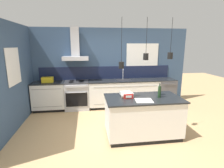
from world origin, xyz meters
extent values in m
plane|color=tan|center=(0.00, 0.00, 0.00)|extent=(16.00, 16.00, 0.00)
cube|color=#354C6B|center=(0.00, 2.03, 1.30)|extent=(5.60, 0.06, 2.60)
cube|color=#141C38|center=(0.00, 1.99, 1.12)|extent=(4.42, 0.02, 0.43)
cube|color=white|center=(1.25, 1.99, 1.62)|extent=(1.12, 0.01, 0.96)
cube|color=black|center=(1.25, 1.99, 1.62)|extent=(1.04, 0.01, 0.88)
cube|color=#B5B5BA|center=(-1.00, 1.77, 1.64)|extent=(0.80, 0.46, 0.12)
cube|color=#B5B5BA|center=(-1.00, 1.86, 2.15)|extent=(0.26, 0.20, 0.90)
cylinder|color=black|center=(0.07, -0.29, 2.15)|extent=(0.01, 0.01, 0.89)
cylinder|color=black|center=(0.07, -0.29, 1.64)|extent=(0.11, 0.11, 0.14)
sphere|color=#F9D18C|center=(0.07, -0.29, 1.64)|extent=(0.06, 0.06, 0.06)
cylinder|color=black|center=(0.58, -0.32, 2.24)|extent=(0.01, 0.01, 0.72)
cylinder|color=black|center=(0.58, -0.32, 1.81)|extent=(0.11, 0.11, 0.14)
sphere|color=#F9D18C|center=(0.58, -0.32, 1.81)|extent=(0.06, 0.06, 0.06)
cylinder|color=black|center=(1.11, -0.33, 2.25)|extent=(0.01, 0.01, 0.70)
cylinder|color=black|center=(1.11, -0.33, 1.83)|extent=(0.11, 0.11, 0.14)
sphere|color=#F9D18C|center=(1.11, -0.33, 1.83)|extent=(0.06, 0.06, 0.06)
cube|color=#354C6B|center=(-2.43, 0.70, 1.30)|extent=(0.06, 3.80, 2.60)
cube|color=white|center=(-2.39, 0.55, 1.55)|extent=(0.01, 0.76, 0.88)
cube|color=black|center=(-2.39, 0.55, 1.55)|extent=(0.01, 0.68, 0.80)
cube|color=black|center=(-1.87, 1.72, 0.04)|extent=(0.94, 0.56, 0.09)
cube|color=white|center=(-1.87, 1.69, 0.48)|extent=(0.97, 0.62, 0.79)
cube|color=gray|center=(-1.87, 1.38, 0.76)|extent=(0.86, 0.01, 0.01)
cube|color=gray|center=(-1.87, 1.38, 0.21)|extent=(0.86, 0.01, 0.01)
cube|color=black|center=(-1.87, 1.69, 0.90)|extent=(1.00, 0.64, 0.03)
cube|color=black|center=(0.55, 1.72, 0.04)|extent=(2.26, 0.56, 0.09)
cube|color=white|center=(0.55, 1.69, 0.48)|extent=(2.33, 0.62, 0.79)
cube|color=gray|center=(0.55, 1.38, 0.76)|extent=(2.05, 0.01, 0.01)
cube|color=gray|center=(0.55, 1.38, 0.21)|extent=(2.05, 0.01, 0.01)
cube|color=black|center=(0.55, 1.69, 0.90)|extent=(2.35, 0.64, 0.03)
cube|color=#262628|center=(0.55, 1.74, 0.91)|extent=(0.48, 0.34, 0.01)
cylinder|color=#B5B5BA|center=(0.55, 1.87, 1.08)|extent=(0.02, 0.02, 0.35)
sphere|color=#B5B5BA|center=(0.55, 1.87, 1.26)|extent=(0.03, 0.03, 0.03)
cylinder|color=#B5B5BA|center=(0.55, 1.81, 1.24)|extent=(0.02, 0.12, 0.02)
cube|color=#B5B5BA|center=(-1.00, 1.69, 0.43)|extent=(0.76, 0.62, 0.87)
cube|color=black|center=(-1.00, 1.37, 0.40)|extent=(0.66, 0.02, 0.44)
cylinder|color=#B5B5BA|center=(-1.00, 1.35, 0.63)|extent=(0.57, 0.02, 0.02)
cube|color=#B5B5BA|center=(-1.00, 1.37, 0.82)|extent=(0.66, 0.02, 0.07)
cube|color=#2D2D30|center=(-1.00, 1.69, 0.89)|extent=(0.76, 0.60, 0.04)
cylinder|color=black|center=(-1.15, 1.80, 0.91)|extent=(0.17, 0.17, 0.00)
cylinder|color=black|center=(-0.85, 1.80, 0.91)|extent=(0.17, 0.17, 0.00)
cylinder|color=black|center=(-1.15, 1.58, 0.91)|extent=(0.17, 0.17, 0.00)
cylinder|color=black|center=(-0.85, 1.58, 0.91)|extent=(0.17, 0.17, 0.00)
cube|color=#4C4C51|center=(2.01, 1.69, 0.45)|extent=(0.58, 0.62, 0.89)
cube|color=black|center=(2.01, 1.69, 0.90)|extent=(0.58, 0.62, 0.02)
cylinder|color=#4C4C51|center=(2.01, 1.36, 0.82)|extent=(0.44, 0.02, 0.02)
cube|color=black|center=(0.57, -0.31, 0.04)|extent=(1.57, 0.85, 0.09)
cube|color=white|center=(0.57, -0.31, 0.48)|extent=(1.63, 0.89, 0.79)
cube|color=black|center=(0.57, -0.31, 0.90)|extent=(1.68, 0.94, 0.03)
cylinder|color=#193319|center=(0.92, -0.34, 1.03)|extent=(0.07, 0.07, 0.25)
cylinder|color=#193319|center=(0.92, -0.34, 1.19)|extent=(0.03, 0.03, 0.06)
cylinder|color=#262628|center=(0.92, -0.34, 1.22)|extent=(0.03, 0.03, 0.01)
cube|color=olive|center=(0.22, -0.15, 0.92)|extent=(0.29, 0.34, 0.03)
cube|color=silver|center=(0.21, -0.15, 0.96)|extent=(0.25, 0.32, 0.04)
cube|color=silver|center=(0.21, -0.18, 1.00)|extent=(0.27, 0.31, 0.03)
cube|color=red|center=(0.22, -0.28, 0.96)|extent=(0.21, 0.15, 0.10)
cube|color=white|center=(0.22, -0.36, 0.96)|extent=(0.12, 0.01, 0.05)
cube|color=silver|center=(0.51, -0.52, 0.91)|extent=(0.39, 0.36, 0.01)
cube|color=gold|center=(-1.89, 1.69, 0.99)|extent=(0.34, 0.18, 0.16)
cylinder|color=black|center=(-1.89, 1.69, 1.09)|extent=(0.20, 0.02, 0.02)
camera|label=1|loc=(-0.64, -3.88, 2.05)|focal=28.00mm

